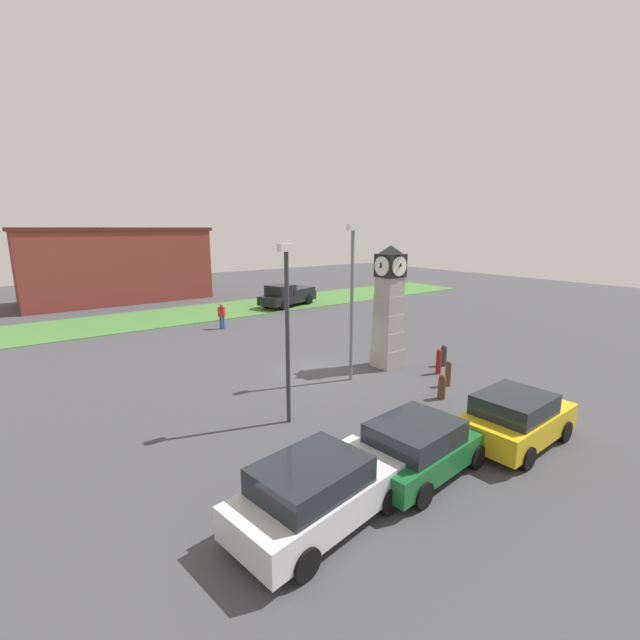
# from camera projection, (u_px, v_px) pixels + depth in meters

# --- Properties ---
(ground_plane) EXTENTS (86.81, 86.81, 0.00)m
(ground_plane) POSITION_uv_depth(u_px,v_px,m) (318.00, 370.00, 19.32)
(ground_plane) COLOR #424247
(clock_tower) EXTENTS (1.33, 1.38, 5.54)m
(clock_tower) POSITION_uv_depth(u_px,v_px,m) (389.00, 309.00, 19.30)
(clock_tower) COLOR #9F9A90
(clock_tower) RESTS_ON ground_plane
(bollard_near_tower) EXTENTS (0.28, 0.28, 1.01)m
(bollard_near_tower) POSITION_uv_depth(u_px,v_px,m) (444.00, 355.00, 19.79)
(bollard_near_tower) COLOR #333338
(bollard_near_tower) RESTS_ON ground_plane
(bollard_mid_row) EXTENTS (0.23, 0.23, 1.12)m
(bollard_mid_row) POSITION_uv_depth(u_px,v_px,m) (439.00, 361.00, 18.71)
(bollard_mid_row) COLOR maroon
(bollard_mid_row) RESTS_ON ground_plane
(bollard_far_row) EXTENTS (0.23, 0.23, 1.06)m
(bollard_far_row) POSITION_uv_depth(u_px,v_px,m) (448.00, 373.00, 17.25)
(bollard_far_row) COLOR brown
(bollard_far_row) RESTS_ON ground_plane
(bollard_end_row) EXTENTS (0.29, 0.29, 0.96)m
(bollard_end_row) POSITION_uv_depth(u_px,v_px,m) (442.00, 386.00, 15.97)
(bollard_end_row) COLOR brown
(bollard_end_row) RESTS_ON ground_plane
(car_navy_sedan) EXTENTS (4.41, 2.42, 1.56)m
(car_navy_sedan) POSITION_uv_depth(u_px,v_px,m) (318.00, 491.00, 9.09)
(car_navy_sedan) COLOR silver
(car_navy_sedan) RESTS_ON ground_plane
(car_near_tower) EXTENTS (4.13, 2.33, 1.48)m
(car_near_tower) POSITION_uv_depth(u_px,v_px,m) (419.00, 446.00, 11.07)
(car_near_tower) COLOR #19602D
(car_near_tower) RESTS_ON ground_plane
(car_by_building) EXTENTS (3.92, 2.14, 1.58)m
(car_by_building) POSITION_uv_depth(u_px,v_px,m) (516.00, 418.00, 12.58)
(car_by_building) COLOR gold
(car_by_building) RESTS_ON ground_plane
(pickup_truck) EXTENTS (5.62, 3.51, 1.85)m
(pickup_truck) POSITION_uv_depth(u_px,v_px,m) (288.00, 295.00, 34.81)
(pickup_truck) COLOR black
(pickup_truck) RESTS_ON ground_plane
(pedestrian_near_bench) EXTENTS (0.44, 0.46, 1.62)m
(pedestrian_near_bench) POSITION_uv_depth(u_px,v_px,m) (222.00, 315.00, 27.01)
(pedestrian_near_bench) COLOR #264CA5
(pedestrian_near_bench) RESTS_ON ground_plane
(street_lamp_near_road) EXTENTS (0.50, 0.24, 5.81)m
(street_lamp_near_road) POSITION_uv_depth(u_px,v_px,m) (287.00, 322.00, 13.44)
(street_lamp_near_road) COLOR #333338
(street_lamp_near_road) RESTS_ON ground_plane
(street_lamp_far_side) EXTENTS (0.50, 0.24, 6.42)m
(street_lamp_far_side) POSITION_uv_depth(u_px,v_px,m) (352.00, 293.00, 17.31)
(street_lamp_far_side) COLOR slate
(street_lamp_far_side) RESTS_ON ground_plane
(warehouse_blue_far) EXTENTS (15.18, 6.49, 6.32)m
(warehouse_blue_far) POSITION_uv_depth(u_px,v_px,m) (116.00, 265.00, 36.98)
(warehouse_blue_far) COLOR maroon
(warehouse_blue_far) RESTS_ON ground_plane
(grass_verge_far) EXTENTS (52.08, 6.67, 0.04)m
(grass_verge_far) POSITION_uv_depth(u_px,v_px,m) (208.00, 312.00, 32.56)
(grass_verge_far) COLOR #477A38
(grass_verge_far) RESTS_ON ground_plane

